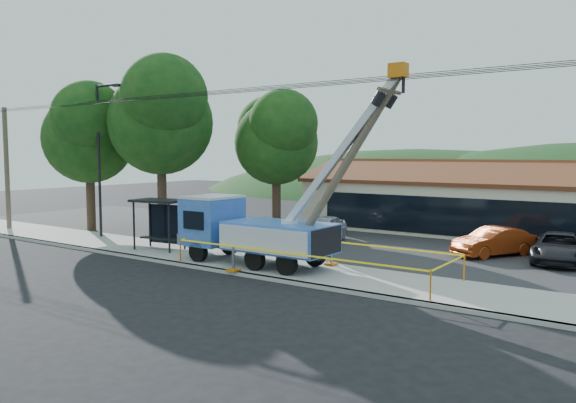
# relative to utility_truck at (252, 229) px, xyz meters

# --- Properties ---
(ground) EXTENTS (120.00, 120.00, 0.00)m
(ground) POSITION_rel_utility_truck_xyz_m (1.59, -3.80, -1.72)
(ground) COLOR black
(ground) RESTS_ON ground
(curb) EXTENTS (60.00, 0.25, 0.15)m
(curb) POSITION_rel_utility_truck_xyz_m (1.59, -1.70, -1.64)
(curb) COLOR #A8A69D
(curb) RESTS_ON ground
(sidewalk) EXTENTS (60.00, 4.00, 0.15)m
(sidewalk) POSITION_rel_utility_truck_xyz_m (1.59, 0.20, -1.64)
(sidewalk) COLOR #A8A69D
(sidewalk) RESTS_ON ground
(parking_lot) EXTENTS (60.00, 12.00, 0.10)m
(parking_lot) POSITION_rel_utility_truck_xyz_m (1.59, 8.20, -1.67)
(parking_lot) COLOR #28282B
(parking_lot) RESTS_ON ground
(strip_mall) EXTENTS (22.50, 8.53, 4.67)m
(strip_mall) POSITION_rel_utility_truck_xyz_m (5.59, 16.18, 0.17)
(strip_mall) COLOR beige
(strip_mall) RESTS_ON ground
(streetlight) EXTENTS (2.13, 0.22, 9.00)m
(streetlight) POSITION_rel_utility_truck_xyz_m (-12.20, 1.20, 3.59)
(streetlight) COLOR black
(streetlight) RESTS_ON ground
(tree_west_near) EXTENTS (7.56, 6.72, 10.80)m
(tree_west_near) POSITION_rel_utility_truck_xyz_m (-10.41, 4.20, 5.81)
(tree_west_near) COLOR #332316
(tree_west_near) RESTS_ON ground
(tree_west_far) EXTENTS (6.84, 6.08, 9.48)m
(tree_west_far) POSITION_rel_utility_truck_xyz_m (-15.41, 2.70, 4.83)
(tree_west_far) COLOR #332316
(tree_west_far) RESTS_ON ground
(tree_lot) EXTENTS (6.30, 5.60, 8.94)m
(tree_lot) POSITION_rel_utility_truck_xyz_m (-5.41, 9.20, 4.49)
(tree_lot) COLOR #332316
(tree_lot) RESTS_ON ground
(hill_west) EXTENTS (78.40, 56.00, 28.00)m
(hill_west) POSITION_rel_utility_truck_xyz_m (-13.41, 51.20, -1.72)
(hill_west) COLOR #153A15
(hill_west) RESTS_ON ground
(power_lines) EXTENTS (60.00, 1.42, 8.02)m
(power_lines) POSITION_rel_utility_truck_xyz_m (-16.87, -0.00, 2.90)
(power_lines) COLOR brown
(power_lines) RESTS_ON ground
(utility_truck) EXTENTS (10.81, 3.95, 8.15)m
(utility_truck) POSITION_rel_utility_truck_xyz_m (0.00, 0.00, 0.00)
(utility_truck) COLOR black
(utility_truck) RESTS_ON ground
(leaning_pole) EXTENTS (5.56, 1.85, 8.08)m
(leaning_pole) POSITION_rel_utility_truck_xyz_m (4.61, 0.07, 2.81)
(leaning_pole) COLOR brown
(leaning_pole) RESTS_ON ground
(bus_shelter) EXTENTS (2.87, 2.01, 2.56)m
(bus_shelter) POSITION_rel_utility_truck_xyz_m (-6.23, 0.32, 0.31)
(bus_shelter) COLOR black
(bus_shelter) RESTS_ON ground
(caution_tape) EXTENTS (11.88, 3.60, 1.04)m
(caution_tape) POSITION_rel_utility_truck_xyz_m (2.93, 0.27, -0.79)
(caution_tape) COLOR orange
(caution_tape) RESTS_ON ground
(car_silver) EXTENTS (2.59, 4.67, 1.50)m
(car_silver) POSITION_rel_utility_truck_xyz_m (-0.74, 7.16, -1.72)
(car_silver) COLOR #B0B1B8
(car_silver) RESTS_ON ground
(car_red) EXTENTS (3.42, 4.37, 1.39)m
(car_red) POSITION_rel_utility_truck_xyz_m (8.23, 8.40, -1.72)
(car_red) COLOR #98330F
(car_red) RESTS_ON ground
(car_dark) EXTENTS (2.79, 5.08, 1.35)m
(car_dark) POSITION_rel_utility_truck_xyz_m (11.15, 8.49, -1.72)
(car_dark) COLOR black
(car_dark) RESTS_ON ground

